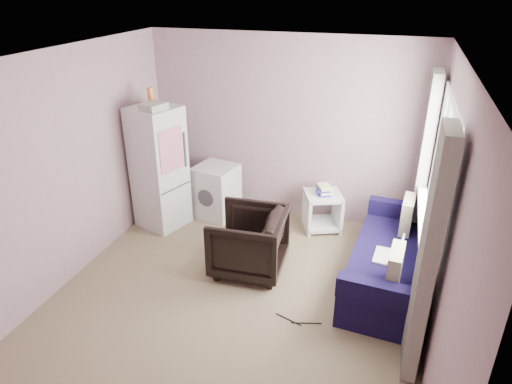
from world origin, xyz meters
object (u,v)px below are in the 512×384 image
Objects in this scene: side_table at (322,208)px; sofa at (399,262)px; washing_machine at (216,190)px; fridge at (159,167)px; armchair at (248,239)px.

side_table is 0.32× the size of sofa.
washing_machine is 0.38× the size of sofa.
side_table is (2.12, 0.53, -0.54)m from fridge.
armchair is 1.67m from sofa.
washing_machine reaches higher than side_table.
armchair is 1.28× the size of side_table.
sofa reaches higher than washing_machine.
washing_machine is at bearing -146.44° from armchair.
washing_machine is at bearing -177.20° from side_table.
sofa is at bearing 92.81° from armchair.
sofa is at bearing -45.42° from side_table.
side_table is (1.50, 0.07, -0.09)m from washing_machine.
side_table is (0.64, 1.22, -0.11)m from armchair.
washing_machine is (-0.86, 1.14, -0.02)m from armchair.
sofa is (1.66, 0.18, -0.10)m from armchair.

